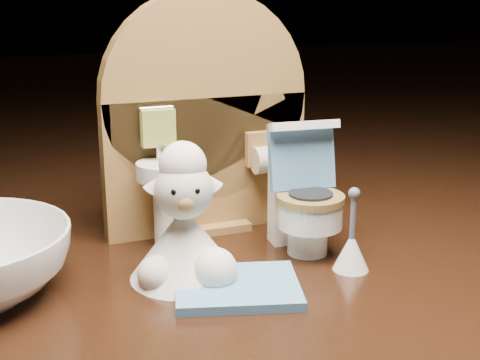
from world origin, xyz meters
The scene contains 5 objects.
backdrop_panel centered at (0.00, 0.06, 0.07)m, with size 0.13×0.05×0.15m.
toy_toilet centered at (0.04, 0.01, 0.03)m, with size 0.04×0.05×0.08m.
bath_mat centered at (-0.02, -0.03, 0.00)m, with size 0.06×0.05×0.00m, color #5388B7.
toilet_brush centered at (0.05, -0.03, 0.01)m, with size 0.02×0.02×0.05m.
plush_lamb centered at (-0.04, -0.01, 0.03)m, with size 0.06×0.06×0.08m.
Camera 1 is at (-0.13, -0.32, 0.15)m, focal length 50.00 mm.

